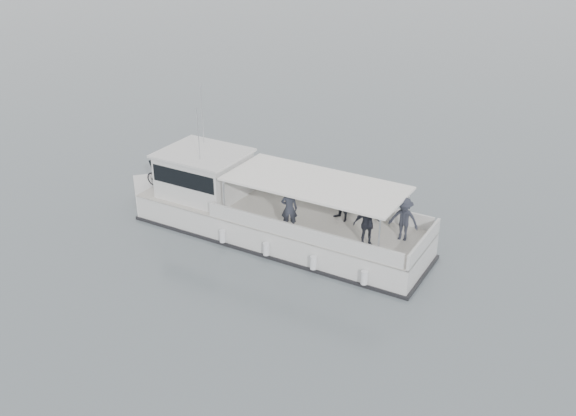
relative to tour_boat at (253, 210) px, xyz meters
The scene contains 2 objects.
ground 5.81m from the tour_boat, ahead, with size 1400.00×1400.00×0.00m, color #515B60.
tour_boat is the anchor object (origin of this frame).
Camera 1 is at (10.72, -19.89, 13.47)m, focal length 40.00 mm.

